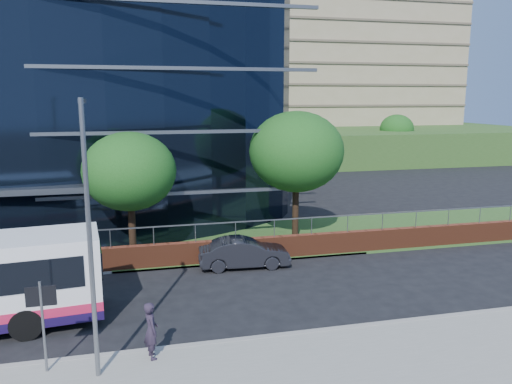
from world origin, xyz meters
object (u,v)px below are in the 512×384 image
object	(u,v)px
parked_car	(244,253)
pedestrian	(151,330)
street_sign	(42,308)
tree_far_d	(296,152)
tree_dist_f	(397,129)
tree_dist_e	(281,129)
streetlight_east	(89,233)
tree_far_c	(129,172)

from	to	relation	value
parked_car	pedestrian	distance (m)	9.30
street_sign	pedestrian	size ratio (longest dim) A/B	1.54
tree_far_d	tree_dist_f	size ratio (longest dim) A/B	1.23
tree_far_d	tree_dist_e	bearing A→B (deg)	75.07
street_sign	parked_car	size ratio (longest dim) A/B	0.64
pedestrian	streetlight_east	bearing A→B (deg)	98.90
tree_far_d	parked_car	size ratio (longest dim) A/B	1.69
tree_dist_e	pedestrian	xyz separation A→B (m)	(-16.43, -41.53, -3.48)
streetlight_east	parked_car	size ratio (longest dim) A/B	1.82
streetlight_east	pedestrian	size ratio (longest dim) A/B	4.39
tree_far_c	streetlight_east	bearing A→B (deg)	-95.11
streetlight_east	pedestrian	bearing A→B (deg)	22.35
tree_dist_e	streetlight_east	world-z (taller)	streetlight_east
tree_far_d	parked_car	world-z (taller)	tree_far_d
streetlight_east	street_sign	bearing A→B (deg)	158.64
tree_dist_e	pedestrian	world-z (taller)	tree_dist_e
tree_far_c	pedestrian	world-z (taller)	tree_far_c
street_sign	tree_dist_e	size ratio (longest dim) A/B	0.43
street_sign	tree_far_c	distance (m)	11.14
parked_car	pedestrian	bearing A→B (deg)	153.36
tree_dist_e	pedestrian	bearing A→B (deg)	-111.58
tree_far_c	streetlight_east	xyz separation A→B (m)	(-1.00, -11.17, -0.10)
street_sign	pedestrian	bearing A→B (deg)	1.10
tree_dist_e	tree_dist_f	size ratio (longest dim) A/B	1.08
tree_dist_e	parked_car	bearing A→B (deg)	-109.32
tree_dist_f	parked_car	distance (m)	45.19
street_sign	tree_dist_f	distance (m)	56.25
streetlight_east	parked_car	distance (m)	11.32
tree_dist_e	streetlight_east	size ratio (longest dim) A/B	0.81
street_sign	tree_dist_e	xyz separation A→B (m)	(19.50, 41.59, 2.39)
parked_car	tree_far_d	bearing A→B (deg)	-43.35
streetlight_east	parked_car	world-z (taller)	streetlight_east
street_sign	streetlight_east	bearing A→B (deg)	-21.36
streetlight_east	parked_car	xyz separation A→B (m)	(6.25, 8.67, -3.72)
tree_far_c	pedestrian	xyz separation A→B (m)	(0.57, -10.53, -3.48)
tree_dist_f	pedestrian	size ratio (longest dim) A/B	3.32
parked_car	tree_dist_f	bearing A→B (deg)	-34.41
tree_dist_e	parked_car	size ratio (longest dim) A/B	1.48
tree_far_c	pedestrian	bearing A→B (deg)	-86.90
tree_dist_e	tree_far_d	bearing A→B (deg)	-104.93
parked_car	streetlight_east	bearing A→B (deg)	147.82
parked_car	street_sign	bearing A→B (deg)	139.82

